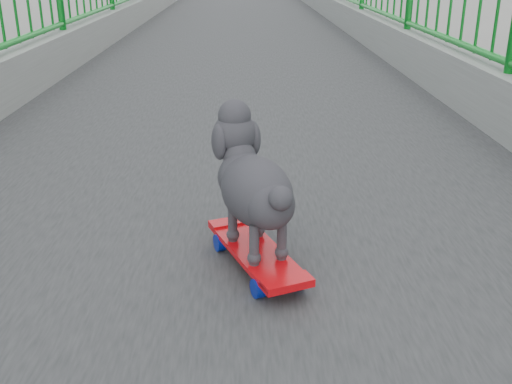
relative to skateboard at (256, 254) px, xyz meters
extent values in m
cube|color=#2D2D2F|center=(-0.08, 1.46, -0.30)|extent=(3.00, 24.00, 0.50)
cube|color=slate|center=(-0.08, 10.46, -3.80)|extent=(1.20, 1.20, 6.50)
cube|color=gray|center=(1.32, 1.46, 0.10)|extent=(0.20, 24.00, 0.30)
cube|color=#F1080F|center=(0.00, 0.00, 0.01)|extent=(0.30, 0.48, 0.02)
cube|color=#99999E|center=(0.06, -0.14, -0.01)|extent=(0.09, 0.06, 0.02)
cylinder|color=#071B9A|center=(0.00, -0.16, -0.02)|extent=(0.04, 0.06, 0.05)
sphere|color=yellow|center=(0.00, -0.16, -0.02)|extent=(0.02, 0.02, 0.02)
cylinder|color=#071B9A|center=(0.11, -0.12, -0.02)|extent=(0.04, 0.06, 0.05)
sphere|color=yellow|center=(0.11, -0.12, -0.02)|extent=(0.02, 0.02, 0.02)
cube|color=#99999E|center=(-0.06, 0.14, -0.01)|extent=(0.09, 0.06, 0.02)
cylinder|color=#071B9A|center=(-0.11, 0.12, -0.02)|extent=(0.04, 0.06, 0.05)
sphere|color=yellow|center=(-0.11, 0.12, -0.02)|extent=(0.02, 0.02, 0.02)
cylinder|color=#071B9A|center=(0.00, 0.16, -0.02)|extent=(0.04, 0.06, 0.05)
sphere|color=yellow|center=(0.00, 0.16, -0.02)|extent=(0.02, 0.02, 0.02)
ellipsoid|color=#2A282D|center=(0.00, 0.00, 0.20)|extent=(0.28, 0.33, 0.19)
sphere|color=#2A282D|center=(-0.06, 0.15, 0.32)|extent=(0.13, 0.13, 0.13)
sphere|color=black|center=(-0.09, 0.23, 0.30)|extent=(0.02, 0.02, 0.02)
sphere|color=#2A282D|center=(0.06, -0.15, 0.23)|extent=(0.06, 0.06, 0.06)
cylinder|color=#2A282D|center=(-0.07, 0.06, 0.08)|extent=(0.03, 0.03, 0.12)
cylinder|color=#2A282D|center=(0.01, 0.09, 0.08)|extent=(0.03, 0.03, 0.12)
cylinder|color=#2A282D|center=(-0.01, -0.09, 0.08)|extent=(0.03, 0.03, 0.12)
cylinder|color=#2A282D|center=(0.07, -0.06, 0.08)|extent=(0.03, 0.03, 0.12)
camera|label=1|loc=(-0.04, -1.55, 0.80)|focal=42.00mm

